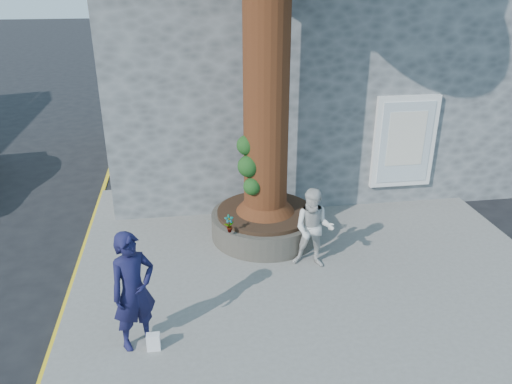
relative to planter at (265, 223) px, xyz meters
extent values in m
plane|color=black|center=(-0.80, -2.00, -0.41)|extent=(120.00, 120.00, 0.00)
cube|color=slate|center=(0.70, -1.00, -0.35)|extent=(9.00, 8.00, 0.12)
cube|color=yellow|center=(-3.85, -1.00, -0.41)|extent=(0.10, 30.00, 0.01)
cube|color=#535658|center=(1.70, 5.20, 2.59)|extent=(10.00, 8.00, 6.00)
cube|color=white|center=(3.50, 1.14, 1.29)|extent=(1.50, 0.12, 2.20)
cube|color=silver|center=(3.50, 1.08, 1.29)|extent=(1.25, 0.04, 1.95)
cube|color=silver|center=(3.50, 1.06, 1.39)|extent=(0.90, 0.02, 1.30)
cylinder|color=black|center=(0.00, 0.00, -0.03)|extent=(2.30, 2.30, 0.52)
cylinder|color=black|center=(0.00, 0.00, 0.27)|extent=(2.04, 2.04, 0.08)
cylinder|color=#451C11|center=(0.00, 0.00, 4.06)|extent=(0.90, 0.90, 7.50)
cone|color=#451C11|center=(0.00, 0.00, 0.66)|extent=(1.24, 1.24, 0.70)
sphere|color=#143E14|center=(-0.38, -0.20, 1.41)|extent=(0.44, 0.44, 0.44)
sphere|color=#143E14|center=(-0.32, -0.30, 1.01)|extent=(0.36, 0.36, 0.36)
sphere|color=#143E14|center=(-0.40, -0.08, 1.81)|extent=(0.40, 0.40, 0.40)
imported|color=#15153B|center=(-2.48, -3.10, 0.66)|extent=(0.83, 0.75, 1.91)
imported|color=beige|center=(0.71, -1.32, 0.51)|extent=(0.94, 0.83, 1.60)
cube|color=white|center=(-2.25, -3.28, -0.15)|extent=(0.20, 0.12, 0.28)
imported|color=gray|center=(-0.85, -0.85, 0.49)|extent=(0.21, 0.17, 0.36)
imported|color=gray|center=(0.85, -0.85, 0.50)|extent=(0.29, 0.29, 0.38)
imported|color=gray|center=(0.85, -0.85, 0.46)|extent=(0.20, 0.20, 0.30)
imported|color=gray|center=(0.85, -0.52, 0.44)|extent=(0.25, 0.27, 0.27)
camera|label=1|loc=(-1.60, -9.40, 4.97)|focal=35.00mm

